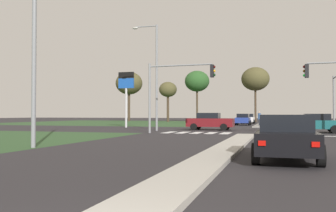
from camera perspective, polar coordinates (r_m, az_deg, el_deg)
name	(u,v)px	position (r m, az deg, el deg)	size (l,w,h in m)	color
ground_plane	(254,131)	(33.11, 13.56, -3.86)	(200.00, 200.00, 0.00)	#282628
grass_verge_far_left	(115,123)	(63.76, -8.57, -2.64)	(35.00, 35.00, 0.01)	#2D4C28
median_island_near	(224,150)	(14.23, 8.95, -7.03)	(1.20, 22.00, 0.14)	#ADA89E
median_island_far	(263,123)	(58.07, 15.03, -2.67)	(1.20, 36.00, 0.14)	gray
lane_dash_second	(320,155)	(14.29, 23.16, -7.18)	(0.14, 2.00, 0.01)	silver
lane_dash_third	(307,142)	(20.24, 21.33, -5.43)	(0.14, 2.00, 0.01)	silver
lane_dash_fourth	(300,136)	(26.22, 20.33, -4.48)	(0.14, 2.00, 0.01)	silver
stop_bar_near	(304,136)	(26.12, 21.01, -4.49)	(6.40, 0.50, 0.01)	silver
crosswalk_bar_near	(169,132)	(29.09, 0.21, -4.24)	(0.70, 2.80, 0.01)	silver
crosswalk_bar_second	(183,133)	(28.78, 2.41, -4.27)	(0.70, 2.80, 0.01)	silver
crosswalk_bar_third	(197,133)	(28.51, 4.65, -4.30)	(0.70, 2.80, 0.01)	silver
crosswalk_bar_fourth	(211,133)	(28.29, 6.93, -4.32)	(0.70, 2.80, 0.01)	silver
crosswalk_bar_fifth	(226,133)	(28.11, 9.25, -4.33)	(0.70, 2.80, 0.01)	silver
car_black_near	(286,137)	(12.28, 18.39, -4.67)	(2.00, 4.60, 1.47)	black
car_teal_second	(315,123)	(30.92, 22.53, -2.53)	(4.25, 2.05, 1.52)	#19565B
car_white_third	(248,119)	(57.95, 12.71, -1.97)	(2.09, 4.50, 1.55)	silver
car_blue_fourth	(243,119)	(49.52, 11.92, -2.10)	(1.98, 4.18, 1.55)	navy
car_maroon_fifth	(210,121)	(33.67, 6.75, -2.45)	(4.38, 2.06, 1.61)	maroon
traffic_signal_near_left	(174,84)	(27.59, 0.90, 3.57)	(5.33, 0.32, 5.51)	gray
street_lamp_near	(32,21)	(17.19, -21.03, 12.65)	(0.66, 2.57, 10.06)	gray
street_lamp_second	(155,72)	(32.33, -2.15, 5.55)	(2.42, 0.38, 9.60)	gray
pedestrian_at_median	(259,117)	(43.86, 14.43, -1.72)	(0.34, 0.34, 1.67)	#232833
fuel_price_totem	(126,87)	(39.98, -6.72, 3.05)	(1.80, 0.24, 6.19)	silver
treeline_near	(129,83)	(75.13, -6.26, 3.62)	(5.60, 5.60, 10.37)	#423323
treeline_second	(168,90)	(69.02, -0.01, 2.57)	(3.46, 3.46, 7.76)	#423323
treeline_third	(197,81)	(70.36, 4.68, 3.95)	(4.83, 4.83, 10.03)	#423323
treeline_fourth	(255,79)	(69.57, 13.82, 4.21)	(5.24, 5.24, 10.41)	#423323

